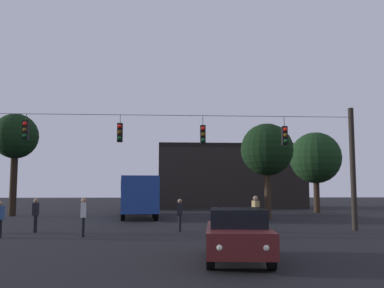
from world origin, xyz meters
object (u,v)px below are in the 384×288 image
Objects in this scene: car_near_right at (238,233)px; tree_left_silhouette at (316,158)px; tree_right_far at (267,150)px; tree_behind_building at (15,137)px; car_far_left at (133,202)px; pedestrian_crossing_right at (83,215)px; pedestrian_crossing_left at (180,213)px; pedestrian_near_bus at (36,213)px; city_bus at (138,192)px; pedestrian_trailing at (256,212)px.

car_near_right is 0.61× the size of tree_left_silhouette.
car_near_right is 0.66× the size of tree_right_far.
car_near_right is 0.55× the size of tree_behind_building.
car_far_left is 2.56× the size of pedestrian_crossing_right.
pedestrian_crossing_left is at bearing -80.24° from car_far_left.
tree_left_silhouette reaches higher than pedestrian_crossing_right.
pedestrian_crossing_left is 7.09m from pedestrian_near_bus.
pedestrian_near_bus is at bearing 141.61° from pedestrian_crossing_right.
car_far_left is at bearing 125.02° from tree_right_far.
pedestrian_near_bus is (-4.31, -11.98, -0.93)m from city_bus.
pedestrian_crossing_right is 3.46m from pedestrian_near_bus.
car_near_right is at bearing -78.78° from city_bus.
pedestrian_crossing_right is at bearing -154.72° from pedestrian_crossing_left.
pedestrian_near_bus is 0.24× the size of tree_right_far.
car_far_left is at bearing 48.18° from tree_behind_building.
tree_left_silhouette is 26.13m from tree_behind_building.
tree_right_far reaches higher than car_far_left.
tree_left_silhouette is 1.09× the size of tree_right_far.
tree_behind_building reaches higher than pedestrian_crossing_right.
tree_behind_building is at bearing 164.97° from tree_right_far.
pedestrian_crossing_left is 11.31m from tree_right_far.
city_bus is at bearing 116.78° from pedestrian_trailing.
city_bus is at bearing 83.55° from pedestrian_crossing_right.
pedestrian_crossing_right is 8.17m from pedestrian_trailing.
tree_right_far is at bearing -21.55° from city_bus.
tree_left_silhouette reaches higher than pedestrian_trailing.
pedestrian_trailing is (10.77, -0.83, 0.08)m from pedestrian_near_bus.
pedestrian_crossing_left is 22.03m from tree_left_silhouette.
car_far_left is 2.72× the size of pedestrian_crossing_left.
pedestrian_near_bus is 26.80m from tree_left_silhouette.
tree_behind_building reaches higher than tree_right_far.
car_near_right is at bearing -57.94° from tree_behind_building.
car_far_left is 18.69m from tree_right_far.
pedestrian_crossing_right is 0.23× the size of tree_left_silhouette.
pedestrian_near_bus is at bearing -67.20° from tree_behind_building.
tree_left_silhouette is at bearing 8.15° from tree_behind_building.
pedestrian_trailing is (7.69, -24.09, 0.22)m from car_far_left.
pedestrian_near_bus is at bearing 175.61° from pedestrian_trailing.
city_bus is 2.54× the size of car_far_left.
city_bus is 16.98m from tree_left_silhouette.
tree_left_silhouette reaches higher than pedestrian_crossing_left.
city_bus is at bearing -83.78° from car_far_left.
tree_left_silhouette is (15.86, 5.21, 3.10)m from city_bus.
tree_left_silhouette is at bearing 62.46° from pedestrian_trailing.
city_bus is 10.37m from tree_right_far.
city_bus reaches higher than pedestrian_near_bus.
tree_behind_building is 19.95m from tree_right_far.
pedestrian_crossing_right is at bearing -132.07° from tree_left_silhouette.
pedestrian_crossing_right is 1.04× the size of pedestrian_near_bus.
car_far_left is at bearing 89.17° from pedestrian_crossing_right.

